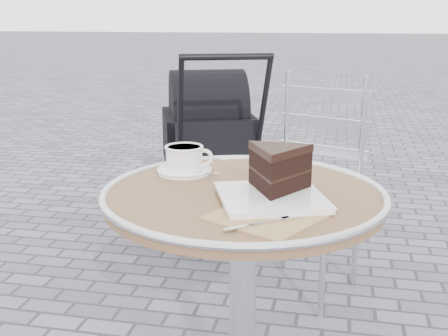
% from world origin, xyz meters
% --- Properties ---
extents(cafe_table, '(0.72, 0.72, 0.74)m').
position_xyz_m(cafe_table, '(0.00, 0.00, 0.57)').
color(cafe_table, silver).
rests_on(cafe_table, ground).
extents(cappuccino_set, '(0.17, 0.15, 0.08)m').
position_xyz_m(cappuccino_set, '(-0.19, 0.14, 0.77)').
color(cappuccino_set, white).
rests_on(cappuccino_set, cafe_table).
extents(cake_plate_set, '(0.30, 0.41, 0.13)m').
position_xyz_m(cake_plate_set, '(0.08, -0.04, 0.79)').
color(cake_plate_set, '#A8815C').
rests_on(cake_plate_set, cafe_table).
extents(bistro_chair, '(0.54, 0.54, 0.93)m').
position_xyz_m(bistro_chair, '(0.13, 1.02, 0.57)').
color(bistro_chair, silver).
rests_on(bistro_chair, ground).
extents(baby_stroller, '(0.74, 1.05, 1.00)m').
position_xyz_m(baby_stroller, '(-0.47, 1.61, 0.45)').
color(baby_stroller, black).
rests_on(baby_stroller, ground).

